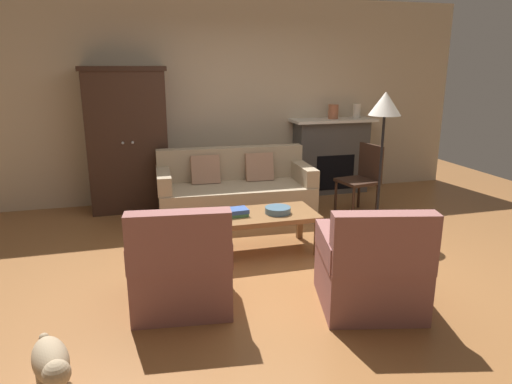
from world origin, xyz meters
TOP-DOWN VIEW (x-y plane):
  - ground_plane at (0.00, 0.00)m, footprint 9.60×9.60m
  - back_wall at (0.00, 2.55)m, footprint 7.20×0.10m
  - fireplace at (1.55, 2.30)m, footprint 1.26×0.48m
  - armoire at (-1.40, 2.22)m, footprint 1.06×0.57m
  - couch at (-0.13, 1.48)m, footprint 1.95×0.94m
  - coffee_table at (-0.11, 0.30)m, footprint 1.10×0.60m
  - fruit_bowl at (0.04, 0.25)m, footprint 0.26×0.26m
  - book_stack at (-0.40, 0.29)m, footprint 0.26×0.19m
  - mantel_vase_terracotta at (1.55, 2.28)m, footprint 0.15×0.15m
  - mantel_vase_cream at (1.93, 2.28)m, footprint 0.12×0.12m
  - armchair_near_left at (-1.06, -0.62)m, footprint 0.86×0.86m
  - armchair_near_right at (0.39, -1.05)m, footprint 0.92×0.93m
  - side_chair_wooden at (1.53, 1.24)m, footprint 0.51×0.51m
  - floor_lamp at (1.38, 0.57)m, footprint 0.36×0.36m
  - dog at (-1.90, -1.54)m, footprint 0.30×0.56m

SIDE VIEW (x-z plane):
  - ground_plane at x=0.00m, z-range 0.00..0.00m
  - dog at x=-1.90m, z-range 0.05..0.44m
  - armchair_near_left at x=-1.06m, z-range -0.12..0.76m
  - armchair_near_right at x=0.39m, z-range -0.12..0.76m
  - couch at x=-0.13m, z-range -0.11..0.75m
  - coffee_table at x=-0.11m, z-range 0.16..0.58m
  - fruit_bowl at x=0.04m, z-range 0.42..0.48m
  - book_stack at x=-0.40m, z-range 0.42..0.49m
  - side_chair_wooden at x=1.53m, z-range 0.06..0.96m
  - fireplace at x=1.55m, z-range 0.01..1.13m
  - armoire at x=-1.40m, z-range 0.00..1.88m
  - mantel_vase_cream at x=1.93m, z-range 1.12..1.33m
  - mantel_vase_terracotta at x=1.55m, z-range 1.12..1.33m
  - floor_lamp at x=1.38m, z-range 0.58..2.19m
  - back_wall at x=0.00m, z-range 0.00..2.80m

